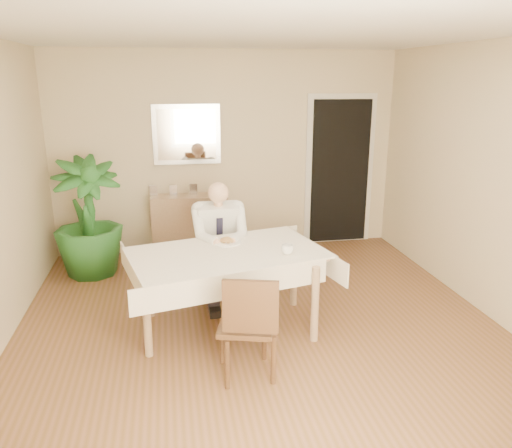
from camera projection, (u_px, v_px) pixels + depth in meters
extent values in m
plane|color=brown|center=(263.00, 334.00, 4.56)|extent=(5.00, 5.00, 0.00)
plane|color=silver|center=(264.00, 30.00, 3.82)|extent=(5.00, 5.00, 0.00)
cube|color=#C4B28C|center=(227.00, 153.00, 6.55)|extent=(4.50, 0.02, 2.60)
cube|color=#C4B28C|center=(393.00, 350.00, 1.83)|extent=(4.50, 0.02, 2.60)
cube|color=#C4B28C|center=(504.00, 186.00, 4.57)|extent=(0.02, 5.00, 2.60)
cube|color=beige|center=(394.00, 310.00, 1.80)|extent=(1.34, 0.02, 1.44)
cube|color=white|center=(392.00, 308.00, 1.82)|extent=(1.18, 0.02, 1.28)
cube|color=beige|center=(339.00, 172.00, 6.88)|extent=(0.96, 0.03, 2.10)
cube|color=black|center=(340.00, 172.00, 6.85)|extent=(0.80, 0.05, 1.95)
cube|color=silver|center=(187.00, 135.00, 6.36)|extent=(0.86, 0.03, 0.76)
cube|color=white|center=(187.00, 135.00, 6.35)|extent=(0.74, 0.02, 0.64)
cube|color=#997957|center=(227.00, 255.00, 4.48)|extent=(1.77, 1.25, 0.04)
cube|color=#EEE2C6|center=(227.00, 253.00, 4.47)|extent=(1.89, 1.37, 0.01)
cube|color=#EEE2C6|center=(235.00, 286.00, 4.03)|extent=(1.66, 0.41, 0.22)
cube|color=#EEE2C6|center=(221.00, 246.00, 4.97)|extent=(1.66, 0.41, 0.22)
cube|color=#EEE2C6|center=(131.00, 270.00, 4.36)|extent=(0.25, 0.98, 0.22)
cube|color=#EEE2C6|center=(318.00, 258.00, 4.64)|extent=(0.25, 0.98, 0.22)
cylinder|color=#997957|center=(147.00, 318.00, 4.11)|extent=(0.07, 0.07, 0.70)
cylinder|color=#997957|center=(315.00, 304.00, 4.36)|extent=(0.07, 0.07, 0.70)
cylinder|color=#997957|center=(149.00, 283.00, 4.81)|extent=(0.07, 0.07, 0.70)
cylinder|color=#997957|center=(294.00, 273.00, 5.05)|extent=(0.07, 0.07, 0.70)
cube|color=#3C2416|center=(219.00, 256.00, 5.32)|extent=(0.44, 0.44, 0.04)
cube|color=#3C2416|center=(216.00, 229.00, 5.42)|extent=(0.41, 0.07, 0.41)
cylinder|color=#3C2416|center=(204.00, 283.00, 5.18)|extent=(0.04, 0.04, 0.40)
cylinder|color=#3C2416|center=(237.00, 281.00, 5.24)|extent=(0.04, 0.04, 0.40)
cylinder|color=#3C2416|center=(201.00, 271.00, 5.52)|extent=(0.04, 0.04, 0.40)
cylinder|color=#3C2416|center=(233.00, 268.00, 5.58)|extent=(0.04, 0.04, 0.40)
cube|color=#3C2416|center=(247.00, 325.00, 3.85)|extent=(0.51, 0.51, 0.04)
cube|color=#3C2416|center=(250.00, 307.00, 3.60)|extent=(0.41, 0.15, 0.41)
cylinder|color=#3C2416|center=(227.00, 365.00, 3.71)|extent=(0.04, 0.04, 0.40)
cylinder|color=#3C2416|center=(273.00, 360.00, 3.77)|extent=(0.04, 0.04, 0.40)
cylinder|color=#3C2416|center=(222.00, 341.00, 4.04)|extent=(0.04, 0.04, 0.40)
cylinder|color=#3C2416|center=(264.00, 337.00, 4.10)|extent=(0.04, 0.04, 0.40)
cube|color=silver|center=(218.00, 228.00, 5.19)|extent=(0.42, 0.31, 0.55)
cube|color=black|center=(220.00, 234.00, 5.08)|extent=(0.07, 0.08, 0.36)
cylinder|color=tan|center=(218.00, 202.00, 5.06)|extent=(0.09, 0.09, 0.08)
sphere|color=tan|center=(218.00, 193.00, 5.01)|extent=(0.21, 0.21, 0.21)
cube|color=black|center=(211.00, 256.00, 5.05)|extent=(0.13, 0.42, 0.13)
cube|color=black|center=(231.00, 255.00, 5.08)|extent=(0.13, 0.42, 0.13)
cube|color=black|center=(213.00, 290.00, 4.96)|extent=(0.11, 0.12, 0.45)
cube|color=black|center=(233.00, 288.00, 4.99)|extent=(0.11, 0.12, 0.45)
cube|color=black|center=(214.00, 310.00, 4.96)|extent=(0.11, 0.26, 0.07)
cube|color=black|center=(234.00, 308.00, 4.99)|extent=(0.11, 0.26, 0.07)
cylinder|color=white|center=(227.00, 242.00, 4.70)|extent=(0.26, 0.26, 0.02)
ellipsoid|color=brown|center=(227.00, 240.00, 4.69)|extent=(0.14, 0.14, 0.06)
cylinder|color=silver|center=(232.00, 242.00, 4.64)|extent=(0.01, 0.13, 0.01)
cylinder|color=silver|center=(224.00, 243.00, 4.63)|extent=(0.01, 0.13, 0.01)
imported|color=white|center=(287.00, 250.00, 4.40)|extent=(0.12, 0.12, 0.09)
cube|color=#997957|center=(191.00, 225.00, 6.55)|extent=(1.01, 0.40, 0.79)
cube|color=silver|center=(153.00, 191.00, 6.39)|extent=(0.10, 0.02, 0.14)
cube|color=silver|center=(173.00, 190.00, 6.42)|extent=(0.10, 0.02, 0.14)
cube|color=silver|center=(193.00, 189.00, 6.47)|extent=(0.10, 0.02, 0.14)
imported|color=#1F571E|center=(88.00, 217.00, 5.77)|extent=(1.01, 1.01, 1.39)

